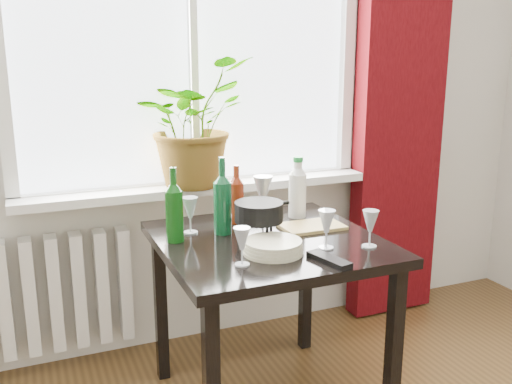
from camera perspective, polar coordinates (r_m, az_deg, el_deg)
name	(u,v)px	position (r m, az deg, el deg)	size (l,w,h in m)	color
window	(191,21)	(2.76, -6.52, 16.63)	(1.72, 0.08, 1.62)	white
windowsill	(199,187)	(2.76, -5.68, 0.46)	(1.72, 0.20, 0.04)	white
curtain	(401,84)	(3.18, 14.31, 10.45)	(0.50, 0.12, 2.56)	#3A0508
radiator	(43,295)	(2.82, -20.57, -9.63)	(0.80, 0.10, 0.55)	silver
table	(268,260)	(2.31, 1.22, -6.81)	(0.85, 0.85, 0.74)	black
potted_plant	(192,122)	(2.68, -6.41, 6.95)	(0.54, 0.47, 0.60)	#317920
wine_bottle_left	(174,204)	(2.23, -8.19, -1.24)	(0.07, 0.07, 0.30)	#0D440F
wine_bottle_right	(223,195)	(2.30, -3.37, -0.34)	(0.07, 0.07, 0.32)	#0D4322
bottle_amber	(237,194)	(2.45, -1.96, -0.18)	(0.06, 0.06, 0.26)	maroon
cleaning_bottle	(298,187)	(2.54, 4.17, 0.51)	(0.08, 0.08, 0.28)	white
wineglass_front_right	(326,229)	(2.16, 7.06, -3.70)	(0.06, 0.06, 0.15)	silver
wineglass_far_right	(370,228)	(2.20, 11.34, -3.58)	(0.06, 0.06, 0.15)	#B2BCC0
wineglass_back_center	(263,198)	(2.49, 0.70, -0.57)	(0.09, 0.09, 0.21)	#B0B4BD
wineglass_back_left	(190,215)	(2.33, -6.60, -2.30)	(0.07, 0.07, 0.15)	silver
wineglass_front_left	(242,246)	(1.98, -1.41, -5.45)	(0.06, 0.06, 0.14)	silver
plate_stack	(273,247)	(2.11, 1.72, -5.51)	(0.23, 0.23, 0.05)	beige
fondue_pot	(259,220)	(2.25, 0.29, -2.85)	(0.22, 0.19, 0.15)	black
tv_remote	(329,260)	(2.04, 7.31, -6.72)	(0.05, 0.19, 0.02)	black
cutting_board	(312,226)	(2.42, 5.60, -3.43)	(0.26, 0.17, 0.01)	tan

